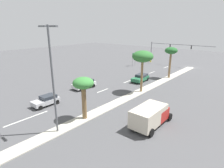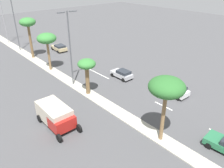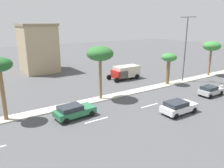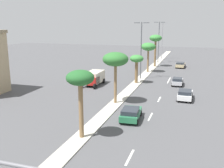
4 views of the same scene
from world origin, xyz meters
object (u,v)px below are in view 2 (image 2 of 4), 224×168
Objects in this scene: street_lamp_center at (3,16)px; box_truck at (56,115)px; sedan_silver_leading at (122,74)px; sedan_white_right at (174,89)px; palm_tree_left at (28,24)px; street_lamp_inboard at (15,21)px; street_lamp_leading at (70,44)px; sedan_tan_rear at (59,47)px; palm_tree_right at (87,66)px; palm_tree_outboard at (47,39)px; palm_tree_near at (167,88)px.

box_truck is (-7.20, -37.72, -5.08)m from street_lamp_center.
sedan_silver_leading is (7.17, -33.30, -5.65)m from street_lamp_center.
sedan_silver_leading is 0.65× the size of box_truck.
sedan_white_right is at bearing -79.07° from sedan_silver_leading.
palm_tree_left reaches higher than box_truck.
street_lamp_inboard reaches higher than box_truck.
sedan_silver_leading is at bearing -23.45° from street_lamp_leading.
sedan_tan_rear is 27.69m from box_truck.
palm_tree_right is 1.18× the size of sedan_tan_rear.
street_lamp_center is (0.16, 22.45, 0.76)m from palm_tree_outboard.
sedan_white_right is (8.86, -34.66, -5.73)m from street_lamp_inboard.
street_lamp_leading is 18.65m from sedan_tan_rear.
street_lamp_center is at bearing 90.69° from palm_tree_left.
palm_tree_outboard is 13.98m from sedan_silver_leading.
palm_tree_left is (0.45, 32.80, 0.80)m from palm_tree_near.
palm_tree_near reaches higher than box_truck.
palm_tree_outboard is 7.68m from street_lamp_leading.
street_lamp_inboard is at bearing 105.49° from sedan_silver_leading.
street_lamp_center reaches higher than palm_tree_near.
street_lamp_center is 2.47× the size of sedan_white_right.
sedan_tan_rear is (6.66, 8.78, -4.89)m from palm_tree_outboard.
palm_tree_near is at bearing -90.34° from street_lamp_center.
street_lamp_leading is at bearing 90.41° from palm_tree_right.
palm_tree_right is at bearing -91.14° from palm_tree_left.
street_lamp_leading is at bearing 47.66° from box_truck.
street_lamp_inboard reaches higher than street_lamp_leading.
palm_tree_outboard is 0.59× the size of street_lamp_inboard.
box_truck is (-7.05, -15.27, -4.32)m from palm_tree_outboard.
sedan_white_right is at bearing -78.11° from street_lamp_center.
palm_tree_left is at bearing 110.15° from sedan_silver_leading.
street_lamp_center reaches higher than box_truck.
palm_tree_left reaches higher than palm_tree_right.
palm_tree_right is 8.23m from sedan_silver_leading.
sedan_white_right is (8.71, -27.96, -6.09)m from palm_tree_left.
street_lamp_leading is (-0.09, -7.64, 0.82)m from palm_tree_outboard.
street_lamp_leading is 1.88× the size of box_truck.
street_lamp_inboard is at bearing 89.29° from palm_tree_outboard.
street_lamp_inboard is 7.54m from street_lamp_center.
palm_tree_near is at bearing -90.10° from street_lamp_leading.
palm_tree_right is 4.50m from street_lamp_leading.
palm_tree_left is 25.23m from box_truck.
sedan_silver_leading is (7.14, -25.76, -5.77)m from street_lamp_inboard.
sedan_white_right is 28.64m from sedan_tan_rear.
street_lamp_leading reaches higher than sedan_white_right.
sedan_tan_rear is (-0.66, 19.64, 0.00)m from sedan_silver_leading.
palm_tree_right is at bearing -90.54° from street_lamp_inboard.
street_lamp_inboard reaches higher than street_lamp_center.
palm_tree_outboard is 12.06m from sedan_tan_rear.
street_lamp_center is (-0.17, 14.24, -0.48)m from palm_tree_left.
palm_tree_near is 1.60× the size of sedan_white_right.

